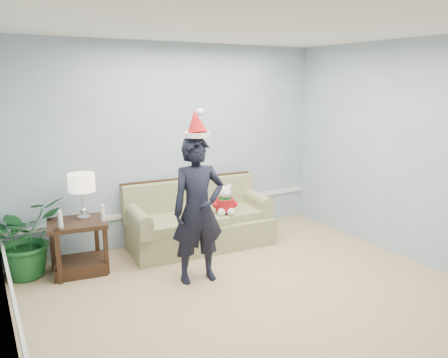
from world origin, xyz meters
TOP-DOWN VIEW (x-y plane):
  - room_shell at (0.00, 0.00)m, footprint 4.54×5.04m
  - wainscot_trim at (-1.18, 1.18)m, footprint 4.49×4.99m
  - sofa at (0.15, 2.10)m, footprint 1.96×0.95m
  - side_table at (-1.45, 2.02)m, footprint 0.72×0.63m
  - table_lamp at (-1.35, 2.08)m, footprint 0.30×0.30m
  - candle_pair at (-1.42, 1.87)m, footprint 0.51×0.05m
  - houseplant at (-1.99, 2.22)m, footprint 1.06×1.02m
  - man at (-0.33, 1.14)m, footprint 0.64×0.46m
  - santa_hat at (-0.33, 1.16)m, footprint 0.29×0.32m
  - teddy_bear at (0.43, 1.87)m, footprint 0.32×0.32m

SIDE VIEW (x-z plane):
  - side_table at x=-1.45m, z-range -0.07..0.55m
  - sofa at x=0.15m, z-range -0.13..0.76m
  - wainscot_trim at x=-1.18m, z-range 0.42..0.48m
  - houseplant at x=-1.99m, z-range 0.00..0.91m
  - teddy_bear at x=0.43m, z-range 0.41..0.81m
  - candle_pair at x=-1.42m, z-range 0.62..0.82m
  - man at x=-0.33m, z-range 0.00..1.63m
  - table_lamp at x=-1.35m, z-range 0.77..1.30m
  - room_shell at x=0.00m, z-range -0.02..2.72m
  - santa_hat at x=-0.33m, z-range 1.60..1.91m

